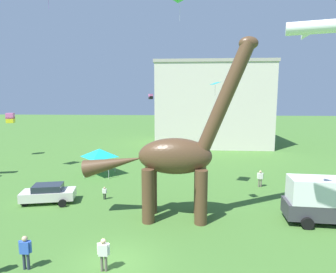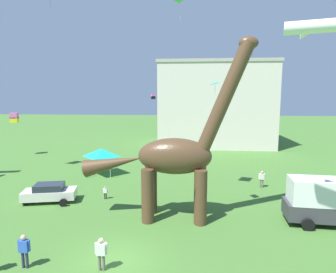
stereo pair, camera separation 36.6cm
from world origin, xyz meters
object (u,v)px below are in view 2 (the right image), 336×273
kite_trailing (153,97)px  kite_high_right (215,83)px  festival_canopy_tent (101,152)px  kite_high_left (309,28)px  person_vendor_side (262,178)px  kite_far_right (14,118)px  parked_sedan_left (50,192)px  person_photographer (24,248)px  person_strolling_adult (105,191)px  person_watching_child (101,251)px  dinosaur_sculpture (174,156)px  parked_box_truck (327,201)px

kite_trailing → kite_high_right: size_ratio=0.75×
festival_canopy_tent → kite_high_left: size_ratio=1.43×
kite_high_left → kite_trailing: bearing=113.5°
person_vendor_side → kite_high_right: bearing=-67.3°
kite_far_right → kite_high_left: bearing=-39.2°
parked_sedan_left → kite_trailing: (6.50, 16.37, 7.90)m
person_vendor_side → person_photographer: bearing=-77.5°
person_vendor_side → festival_canopy_tent: (-16.77, 3.13, 1.55)m
person_strolling_adult → person_photographer: (-1.12, -10.08, 0.42)m
person_strolling_adult → festival_canopy_tent: 8.16m
person_vendor_side → kite_high_right: kite_high_right is taller
person_photographer → festival_canopy_tent: festival_canopy_tent is taller
kite_far_right → kite_high_left: kite_high_left is taller
person_watching_child → kite_high_right: bearing=-16.0°
person_strolling_adult → kite_far_right: size_ratio=0.79×
dinosaur_sculpture → kite_far_right: dinosaur_sculpture is taller
parked_sedan_left → person_watching_child: 11.53m
kite_trailing → kite_high_left: bearing=-66.5°
kite_far_right → parked_sedan_left: bearing=-51.2°
person_photographer → kite_high_left: bearing=-68.1°
kite_trailing → person_vendor_side: bearing=-42.5°
person_strolling_adult → festival_canopy_tent: festival_canopy_tent is taller
dinosaur_sculpture → kite_high_left: bearing=-71.7°
dinosaur_sculpture → parked_box_truck: dinosaur_sculpture is taller
kite_high_left → dinosaur_sculpture: bearing=139.6°
kite_high_right → dinosaur_sculpture: bearing=-167.4°
person_photographer → kite_high_left: size_ratio=0.81×
dinosaur_sculpture → person_vendor_side: (8.00, 7.68, -3.57)m
dinosaur_sculpture → kite_high_left: (6.51, -5.55, 7.25)m
person_photographer → kite_trailing: (3.19, 25.42, 7.63)m
kite_trailing → parked_box_truck: bearing=-52.5°
parked_sedan_left → parked_box_truck: 21.14m
person_strolling_adult → kite_high_right: size_ratio=1.17×
festival_canopy_tent → kite_high_left: 24.23m
parked_box_truck → kite_trailing: 24.79m
festival_canopy_tent → kite_far_right: bearing=150.5°
festival_canopy_tent → kite_high_left: (15.28, -16.36, 9.27)m
dinosaur_sculpture → parked_box_truck: bearing=-32.2°
person_photographer → kite_far_right: size_ratio=1.28×
parked_box_truck → festival_canopy_tent: bearing=154.4°
person_strolling_adult → festival_canopy_tent: (-2.69, 7.47, 1.88)m
person_strolling_adult → kite_far_right: (-18.37, 16.33, 4.99)m
person_vendor_side → kite_far_right: size_ratio=1.17×
person_photographer → kite_high_left: kite_high_left is taller
parked_box_truck → kite_high_left: size_ratio=2.60×
person_watching_child → kite_high_right: 12.73m
person_strolling_adult → person_watching_child: size_ratio=0.64×
festival_canopy_tent → kite_trailing: bearing=58.8°
person_vendor_side → parked_box_truck: bearing=-13.5°
parked_sedan_left → person_vendor_side: person_vendor_side is taller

